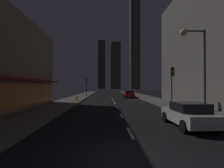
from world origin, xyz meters
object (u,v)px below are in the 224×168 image
car_parked_far (129,94)px  traffic_light_far_left (86,83)px  fire_hydrant_far_left (77,98)px  car_parked_near (188,114)px  street_lamp_right (194,51)px  traffic_light_near_right (172,78)px

car_parked_far → traffic_light_far_left: traffic_light_far_left is taller
traffic_light_far_left → fire_hydrant_far_left: bearing=-92.2°
car_parked_near → street_lamp_right: 5.44m
car_parked_far → street_lamp_right: size_ratio=0.64×
car_parked_near → traffic_light_far_left: (-9.10, 28.46, 2.45)m
traffic_light_near_right → traffic_light_far_left: (-11.00, 21.02, 0.00)m
car_parked_far → traffic_light_far_left: (-9.10, 2.18, 2.45)m
fire_hydrant_far_left → traffic_light_near_right: traffic_light_near_right is taller
street_lamp_right → traffic_light_far_left: bearing=113.0°
fire_hydrant_far_left → car_parked_near: bearing=-62.4°
traffic_light_near_right → traffic_light_far_left: size_ratio=1.00×
car_parked_far → traffic_light_near_right: bearing=-84.2°
car_parked_near → car_parked_far: bearing=90.0°
fire_hydrant_far_left → traffic_light_near_right: bearing=-43.3°
car_parked_far → fire_hydrant_far_left: 12.48m
traffic_light_far_left → traffic_light_near_right: bearing=-62.4°
traffic_light_far_left → street_lamp_right: 27.94m
traffic_light_far_left → car_parked_near: bearing=-72.3°
car_parked_far → traffic_light_far_left: bearing=166.5°
car_parked_near → fire_hydrant_far_left: size_ratio=6.48×
car_parked_near → street_lamp_right: bearing=57.4°
car_parked_near → fire_hydrant_far_left: car_parked_near is taller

